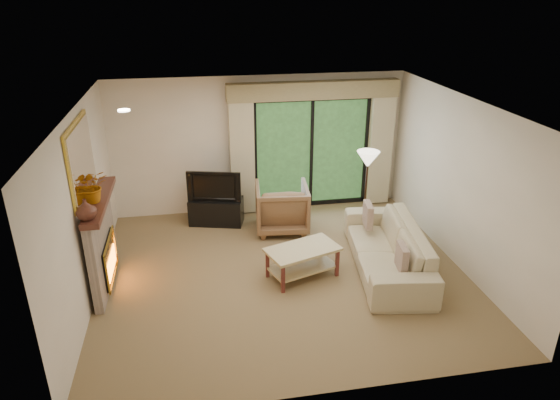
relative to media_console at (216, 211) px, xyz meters
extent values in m
plane|color=olive|center=(0.90, -1.95, -0.24)|extent=(5.50, 5.50, 0.00)
plane|color=white|center=(0.90, -1.95, 2.36)|extent=(5.50, 5.50, 0.00)
plane|color=beige|center=(0.90, 0.55, 1.06)|extent=(5.00, 0.00, 5.00)
plane|color=beige|center=(0.90, -4.45, 1.06)|extent=(5.00, 0.00, 5.00)
plane|color=beige|center=(-1.85, -1.95, 1.06)|extent=(0.00, 5.00, 5.00)
plane|color=beige|center=(3.65, -1.95, 1.06)|extent=(0.00, 5.00, 5.00)
cube|color=#C3B58D|center=(0.55, 0.39, 0.96)|extent=(0.45, 0.18, 2.35)
cube|color=#C3B58D|center=(3.25, 0.39, 0.96)|extent=(0.45, 0.18, 2.35)
cube|color=#948256|center=(1.90, 0.41, 2.08)|extent=(3.20, 0.24, 0.32)
cube|color=black|center=(0.00, 0.00, 0.00)|extent=(1.04, 0.67, 0.48)
imported|color=black|center=(0.00, 0.00, 0.52)|extent=(0.98, 0.37, 0.56)
imported|color=brown|center=(1.15, -0.46, 0.19)|extent=(1.01, 1.03, 0.86)
imported|color=tan|center=(2.51, -2.08, 0.12)|extent=(1.30, 2.56, 0.71)
cube|color=brown|center=(2.42, -2.78, 0.35)|extent=(0.15, 0.38, 0.37)
cube|color=brown|center=(2.42, -1.37, 0.35)|extent=(0.16, 0.41, 0.40)
imported|color=#4B251B|center=(-1.71, -2.43, 1.26)|extent=(0.28, 0.28, 0.27)
imported|color=#A0570B|center=(-1.71, -1.87, 1.36)|extent=(0.49, 0.44, 0.46)
camera|label=1|loc=(-0.32, -8.44, 3.85)|focal=32.00mm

